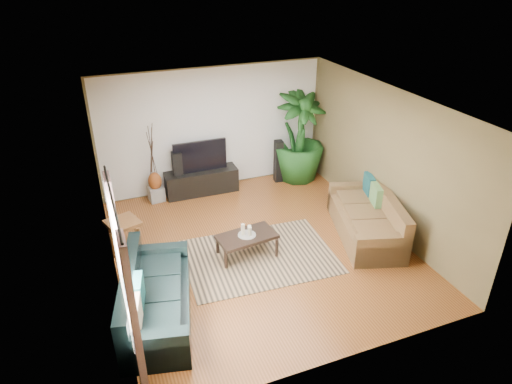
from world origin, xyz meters
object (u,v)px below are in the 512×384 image
coffee_table (247,245)px  television (200,156)px  potted_plant (299,137)px  tv_stand (202,182)px  speaker_right (278,161)px  vase (155,181)px  sofa_left (157,294)px  sofa_right (366,215)px  side_table (125,235)px  speaker_left (178,175)px  pedestal (156,194)px

coffee_table → television: (-0.10, 2.61, 0.66)m
television → potted_plant: bearing=-2.7°
tv_stand → speaker_right: size_ratio=1.59×
speaker_right → vase: bearing=-174.3°
sofa_left → television: (1.63, 3.59, 0.45)m
sofa_right → potted_plant: potted_plant is taller
speaker_right → sofa_right: bearing=-70.8°
tv_stand → side_table: (-1.86, -1.60, 0.02)m
speaker_right → tv_stand: bearing=-175.2°
television → speaker_right: 1.85m
potted_plant → speaker_left: bearing=177.8°
speaker_right → pedestal: 2.85m
coffee_table → speaker_right: 3.07m
television → speaker_left: bearing=180.0°
vase → side_table: size_ratio=0.71×
tv_stand → pedestal: tv_stand is taller
sofa_left → potted_plant: size_ratio=1.00×
television → pedestal: size_ratio=3.72×
tv_stand → speaker_left: size_ratio=1.52×
speaker_left → side_table: bearing=-132.3°
speaker_right → pedestal: size_ratio=3.19×
sofa_right → vase: bearing=-112.5°
sofa_right → television: television is taller
sofa_left → potted_plant: (3.93, 3.48, 0.62)m
sofa_right → side_table: bearing=-88.7°
potted_plant → pedestal: size_ratio=6.68×
pedestal → television: bearing=0.0°
sofa_left → television: size_ratio=1.80×
tv_stand → vase: (-1.01, 0.00, 0.19)m
coffee_table → speaker_right: bearing=48.7°
sofa_right → side_table: sofa_right is taller
speaker_right → side_table: bearing=-150.1°
television → potted_plant: 2.30m
coffee_table → vase: size_ratio=2.53×
television → side_table: bearing=-139.2°
vase → speaker_right: bearing=-1.6°
coffee_table → speaker_left: (-0.61, 2.61, 0.31)m
sofa_left → sofa_right: size_ratio=0.99×
pedestal → speaker_left: bearing=0.0°
coffee_table → vase: 2.84m
sofa_right → television: size_ratio=1.81×
sofa_left → vase: bearing=3.3°
sofa_left → television: television is taller
sofa_right → pedestal: size_ratio=6.75×
pedestal → vase: 0.30m
speaker_left → potted_plant: (2.80, -0.11, 0.52)m
speaker_right → potted_plant: size_ratio=0.48×
coffee_table → speaker_right: (1.71, 2.53, 0.29)m
speaker_left → vase: size_ratio=2.60×
tv_stand → pedestal: 1.01m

